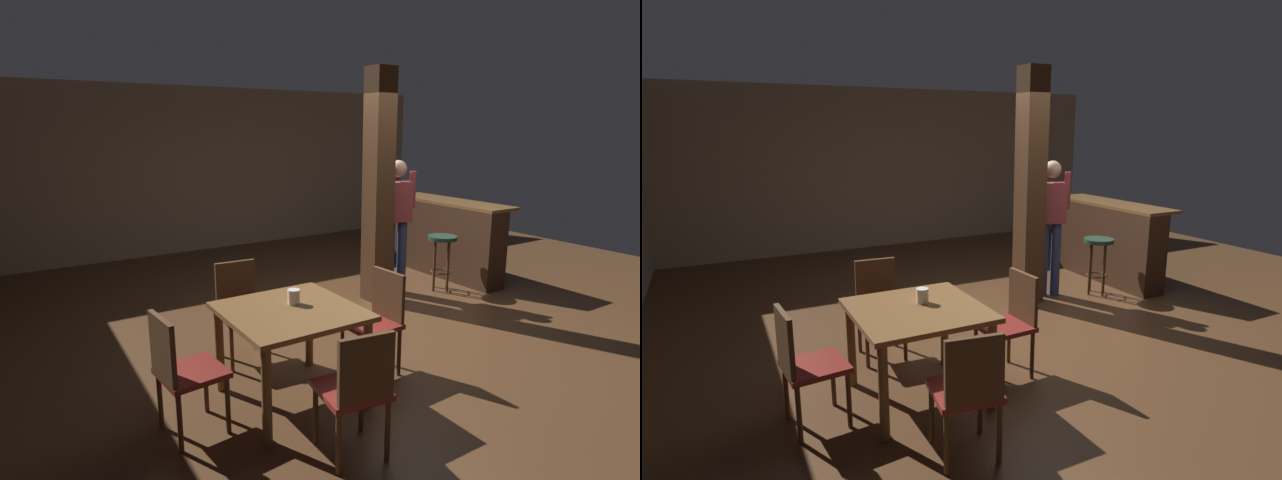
{
  "view_description": "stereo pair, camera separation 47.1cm",
  "coord_description": "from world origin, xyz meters",
  "views": [
    {
      "loc": [
        -3.48,
        -3.95,
        2.1
      ],
      "look_at": [
        -0.89,
        0.12,
        1.02
      ],
      "focal_mm": 28.0,
      "sensor_mm": 36.0,
      "label": 1
    },
    {
      "loc": [
        -3.07,
        -4.18,
        2.1
      ],
      "look_at": [
        -0.89,
        0.12,
        1.02
      ],
      "focal_mm": 28.0,
      "sensor_mm": 36.0,
      "label": 2
    }
  ],
  "objects": [
    {
      "name": "ground_plane",
      "position": [
        0.0,
        0.0,
        0.0
      ],
      "size": [
        10.8,
        10.8,
        0.0
      ],
      "primitive_type": "plane",
      "color": "#4C301C"
    },
    {
      "name": "wall_back",
      "position": [
        0.0,
        4.5,
        1.4
      ],
      "size": [
        8.0,
        0.1,
        2.8
      ],
      "primitive_type": "cube",
      "color": "gray",
      "rests_on": "ground_plane"
    },
    {
      "name": "pillar",
      "position": [
        0.33,
        0.72,
        1.4
      ],
      "size": [
        0.28,
        0.28,
        2.8
      ],
      "primitive_type": "cube",
      "color": "#422816",
      "rests_on": "ground_plane"
    },
    {
      "name": "dining_table",
      "position": [
        -1.74,
        -0.79,
        0.63
      ],
      "size": [
        0.99,
        0.99,
        0.75
      ],
      "color": "brown",
      "rests_on": "ground_plane"
    },
    {
      "name": "chair_north",
      "position": [
        -1.77,
        0.12,
        0.51
      ],
      "size": [
        0.45,
        0.45,
        0.89
      ],
      "color": "maroon",
      "rests_on": "ground_plane"
    },
    {
      "name": "chair_south",
      "position": [
        -1.75,
        -1.66,
        0.51
      ],
      "size": [
        0.48,
        0.48,
        0.89
      ],
      "color": "maroon",
      "rests_on": "ground_plane"
    },
    {
      "name": "chair_west",
      "position": [
        -2.61,
        -0.81,
        0.51
      ],
      "size": [
        0.46,
        0.46,
        0.89
      ],
      "color": "maroon",
      "rests_on": "ground_plane"
    },
    {
      "name": "chair_east",
      "position": [
        -0.87,
        -0.78,
        0.51
      ],
      "size": [
        0.44,
        0.44,
        0.89
      ],
      "color": "maroon",
      "rests_on": "ground_plane"
    },
    {
      "name": "napkin_cup",
      "position": [
        -1.66,
        -0.7,
        0.81
      ],
      "size": [
        0.1,
        0.1,
        0.12
      ],
      "primitive_type": "cylinder",
      "color": "silver",
      "rests_on": "dining_table"
    },
    {
      "name": "standing_person",
      "position": [
        0.7,
        0.79,
        1.0
      ],
      "size": [
        0.46,
        0.32,
        1.72
      ],
      "color": "maroon",
      "rests_on": "ground_plane"
    },
    {
      "name": "bar_counter",
      "position": [
        1.84,
        1.05,
        0.56
      ],
      "size": [
        0.56,
        1.91,
        1.09
      ],
      "color": "brown",
      "rests_on": "ground_plane"
    },
    {
      "name": "bar_stool_near",
      "position": [
        1.29,
        0.56,
        0.56
      ],
      "size": [
        0.38,
        0.38,
        0.73
      ],
      "color": "#1E3828",
      "rests_on": "ground_plane"
    }
  ]
}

